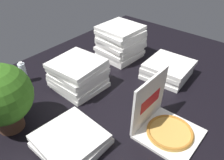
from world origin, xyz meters
TOP-DOWN VIEW (x-y plane):
  - ground_plane at (0.00, 0.00)m, footprint 3.20×2.40m
  - open_pizza_box at (-0.15, -0.46)m, footprint 0.39×0.40m
  - pizza_stack_right_mid at (-0.16, 0.39)m, footprint 0.42×0.42m
  - pizza_stack_center_far at (0.52, 0.46)m, footprint 0.44×0.45m
  - pizza_stack_left_near at (-0.66, -0.07)m, footprint 0.42×0.42m
  - pizza_stack_left_far at (0.50, -0.13)m, footprint 0.43×0.43m
  - ice_bucket at (-0.65, 0.82)m, footprint 0.31×0.31m
  - water_bottle_0 at (-0.44, 0.83)m, footprint 0.06×0.06m
  - potted_plant at (-0.82, 0.41)m, footprint 0.42×0.42m

SIDE VIEW (x-z plane):
  - ground_plane at x=0.00m, z-range -0.02..0.00m
  - pizza_stack_left_near at x=-0.66m, z-range 0.00..0.11m
  - ice_bucket at x=-0.65m, z-range 0.00..0.14m
  - pizza_stack_left_far at x=0.50m, z-range 0.00..0.15m
  - open_pizza_box at x=-0.15m, z-range -0.13..0.28m
  - water_bottle_0 at x=-0.44m, z-range -0.01..0.21m
  - pizza_stack_right_mid at x=-0.16m, z-range 0.00..0.27m
  - pizza_stack_center_far at x=0.52m, z-range 0.00..0.34m
  - potted_plant at x=-0.82m, z-range 0.03..0.55m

